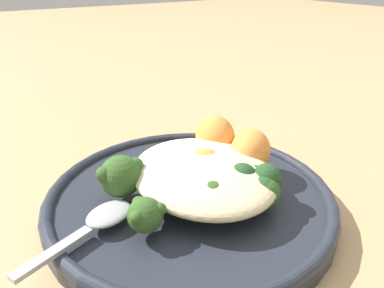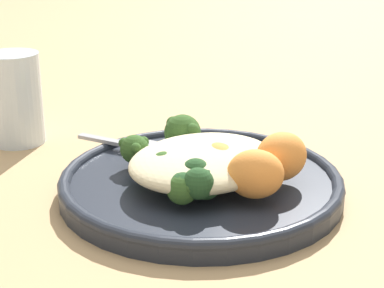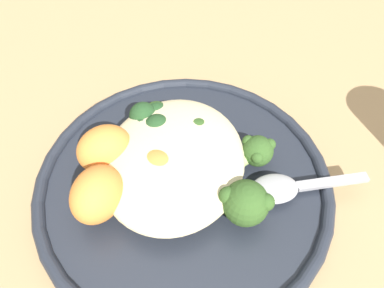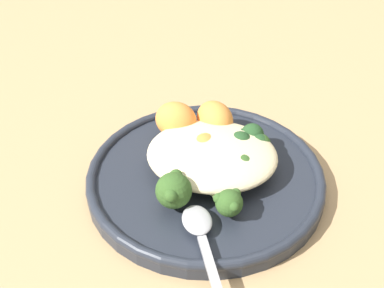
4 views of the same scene
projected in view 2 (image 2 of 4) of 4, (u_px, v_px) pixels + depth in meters
name	position (u px, v px, depth m)	size (l,w,h in m)	color
ground_plane	(206.00, 203.00, 0.60)	(4.00, 4.00, 0.00)	tan
plate	(201.00, 183.00, 0.62)	(0.27, 0.27, 0.02)	#232833
quinoa_mound	(204.00, 162.00, 0.60)	(0.15, 0.13, 0.03)	beige
broccoli_stalk_0	(191.00, 140.00, 0.65)	(0.04, 0.12, 0.04)	#ADC675
broccoli_stalk_1	(160.00, 154.00, 0.63)	(0.08, 0.10, 0.03)	#ADC675
broccoli_stalk_2	(176.00, 168.00, 0.59)	(0.09, 0.04, 0.03)	#ADC675
broccoli_stalk_3	(196.00, 181.00, 0.57)	(0.10, 0.06, 0.03)	#ADC675
sweet_potato_chunk_0	(255.00, 174.00, 0.55)	(0.05, 0.04, 0.04)	orange
sweet_potato_chunk_1	(281.00, 156.00, 0.59)	(0.05, 0.04, 0.05)	orange
sweet_potato_chunk_2	(227.00, 170.00, 0.58)	(0.07, 0.05, 0.03)	orange
sweet_potato_chunk_3	(223.00, 162.00, 0.59)	(0.04, 0.04, 0.03)	orange
kale_tuft	(193.00, 182.00, 0.55)	(0.05, 0.05, 0.03)	#234723
spoon	(140.00, 145.00, 0.67)	(0.06, 0.11, 0.01)	#A3A3A8
water_glass	(15.00, 99.00, 0.74)	(0.06, 0.06, 0.11)	silver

